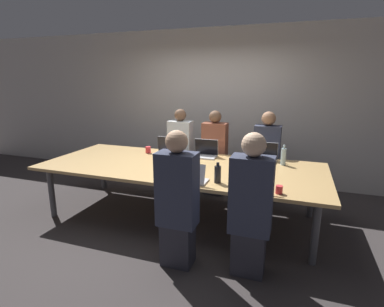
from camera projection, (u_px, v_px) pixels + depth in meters
ground_plane at (181, 216)px, 4.27m from camera, size 24.00×24.00×0.00m
curtain_wall at (216, 106)px, 5.62m from camera, size 12.00×0.06×2.80m
conference_table at (181, 168)px, 4.10m from camera, size 3.81×1.55×0.76m
laptop_near_right at (255, 185)px, 3.14m from camera, size 0.33×0.24×0.23m
person_near_right at (251, 208)px, 2.87m from camera, size 0.40×0.24×1.44m
cup_near_right at (279, 190)px, 3.07m from camera, size 0.07×0.07×0.08m
laptop_far_center at (205, 152)px, 4.52m from camera, size 0.36×0.26×0.26m
person_far_center at (215, 154)px, 4.98m from camera, size 0.40×0.24×1.41m
bottle_far_center at (182, 152)px, 4.43m from camera, size 0.08×0.08×0.23m
laptop_far_right at (265, 156)px, 4.29m from camera, size 0.34×0.26×0.26m
person_far_right at (266, 158)px, 4.71m from camera, size 0.40×0.24×1.42m
bottle_far_right at (283, 156)px, 4.07m from camera, size 0.07×0.07×0.28m
laptop_far_midleft at (166, 149)px, 4.71m from camera, size 0.31×0.25×0.26m
person_far_midleft at (181, 151)px, 5.20m from camera, size 0.40×0.24×1.41m
cup_far_midleft at (148, 150)px, 4.75m from camera, size 0.08×0.08×0.10m
laptop_near_midright at (192, 177)px, 3.38m from camera, size 0.32×0.23×0.23m
person_near_midright at (177, 202)px, 3.02m from camera, size 0.40×0.24×1.43m
cup_near_midright at (172, 176)px, 3.51m from camera, size 0.08×0.08×0.09m
bottle_near_midright at (218, 174)px, 3.37m from camera, size 0.08×0.08×0.24m
stapler at (175, 169)px, 3.84m from camera, size 0.10×0.16×0.05m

